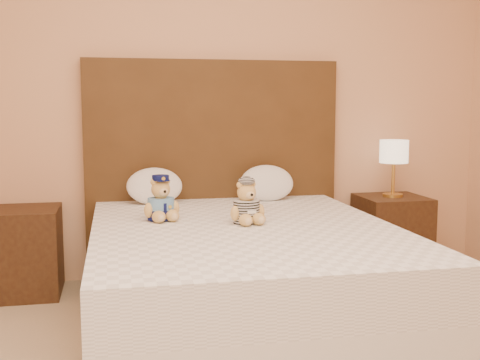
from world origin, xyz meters
The scene contains 9 objects.
bed centered at (0.00, 1.20, 0.28)m, with size 1.60×2.00×0.55m.
headboard centered at (0.00, 2.21, 0.75)m, with size 1.75×0.08×1.50m, color #482D15.
nightstand_left centered at (-1.25, 2.00, 0.28)m, with size 0.45×0.45×0.55m, color #3C2613.
nightstand_right centered at (1.25, 2.00, 0.28)m, with size 0.45×0.45×0.55m, color #3C2613.
lamp centered at (1.25, 2.00, 0.85)m, with size 0.20×0.20×0.40m.
teddy_police centered at (-0.42, 1.45, 0.68)m, with size 0.22×0.21×0.25m, color tan, non-canonical shape.
teddy_prisoner centered at (0.03, 1.26, 0.67)m, with size 0.21×0.20×0.24m, color tan, non-canonical shape.
pillow_left centered at (-0.42, 2.03, 0.68)m, with size 0.36×0.24×0.26m, color white.
pillow_right centered at (0.34, 2.03, 0.68)m, with size 0.37×0.24×0.26m, color white.
Camera 1 is at (-0.67, -1.90, 1.19)m, focal length 45.00 mm.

